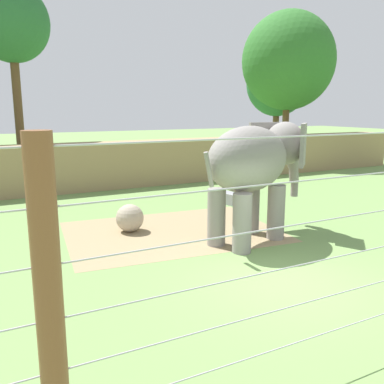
# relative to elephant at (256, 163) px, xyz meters

# --- Properties ---
(ground_plane) EXTENTS (120.00, 120.00, 0.00)m
(ground_plane) POSITION_rel_elephant_xyz_m (-1.16, -2.77, -2.19)
(ground_plane) COLOR #6B8E4C
(dirt_patch) EXTENTS (6.69, 5.22, 0.01)m
(dirt_patch) POSITION_rel_elephant_xyz_m (-1.79, 1.73, -2.19)
(dirt_patch) COLOR #937F5B
(dirt_patch) RESTS_ON ground
(embankment_wall) EXTENTS (36.00, 1.80, 2.11)m
(embankment_wall) POSITION_rel_elephant_xyz_m (-1.16, 9.83, -1.13)
(embankment_wall) COLOR #997F56
(embankment_wall) RESTS_ON ground
(elephant) EXTENTS (4.28, 2.59, 3.31)m
(elephant) POSITION_rel_elephant_xyz_m (0.00, 0.00, 0.00)
(elephant) COLOR gray
(elephant) RESTS_ON ground
(enrichment_ball) EXTENTS (0.85, 0.85, 0.85)m
(enrichment_ball) POSITION_rel_elephant_xyz_m (-2.91, 2.34, -1.77)
(enrichment_ball) COLOR tan
(enrichment_ball) RESTS_ON ground
(feed_trough) EXTENTS (0.80, 1.48, 0.44)m
(feed_trough) POSITION_rel_elephant_xyz_m (1.74, 4.40, -1.97)
(feed_trough) COLOR gray
(feed_trough) RESTS_ON ground
(tree_far_left) EXTENTS (4.29, 4.29, 7.63)m
(tree_far_left) POSITION_rel_elephant_xyz_m (12.17, 14.39, 3.16)
(tree_far_left) COLOR brown
(tree_far_left) RESTS_ON ground
(tree_left_of_centre) EXTENTS (6.09, 6.09, 9.95)m
(tree_left_of_centre) POSITION_rel_elephant_xyz_m (11.93, 13.05, 4.54)
(tree_left_of_centre) COLOR brown
(tree_left_of_centre) RESTS_ON ground
(tree_right_of_centre) EXTENTS (3.77, 3.77, 9.91)m
(tree_right_of_centre) POSITION_rel_elephant_xyz_m (-4.73, 14.53, 5.64)
(tree_right_of_centre) COLOR brown
(tree_right_of_centre) RESTS_ON ground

